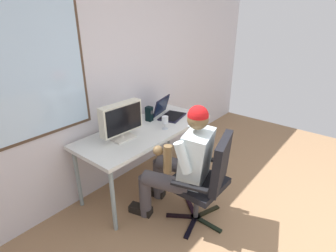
{
  "coord_description": "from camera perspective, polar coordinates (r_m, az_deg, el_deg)",
  "views": [
    {
      "loc": [
        -1.82,
        0.07,
        1.94
      ],
      "look_at": [
        0.03,
        1.57,
        0.9
      ],
      "focal_mm": 28.31,
      "sensor_mm": 36.0,
      "label": 1
    }
  ],
  "objects": [
    {
      "name": "laptop",
      "position": [
        3.29,
        -0.14,
        3.11
      ],
      "size": [
        0.41,
        0.38,
        0.24
      ],
      "color": "black",
      "rests_on": "desk"
    },
    {
      "name": "desk",
      "position": [
        3.0,
        -4.72,
        -1.5
      ],
      "size": [
        1.62,
        0.68,
        0.73
      ],
      "color": "gray",
      "rests_on": "ground"
    },
    {
      "name": "crt_monitor",
      "position": [
        2.7,
        -10.05,
        1.46
      ],
      "size": [
        0.47,
        0.2,
        0.38
      ],
      "color": "beige",
      "rests_on": "desk"
    },
    {
      "name": "person_seated",
      "position": [
        2.54,
        3.0,
        -7.59
      ],
      "size": [
        0.65,
        0.85,
        1.21
      ],
      "color": "#484348",
      "rests_on": "ground"
    },
    {
      "name": "wine_glass",
      "position": [
        2.92,
        -0.66,
        1.15
      ],
      "size": [
        0.07,
        0.07,
        0.15
      ],
      "color": "silver",
      "rests_on": "desk"
    },
    {
      "name": "wall_rear",
      "position": [
        2.99,
        -12.85,
        9.87
      ],
      "size": [
        5.96,
        0.08,
        2.5
      ],
      "color": "silver",
      "rests_on": "ground"
    },
    {
      "name": "office_chair",
      "position": [
        2.52,
        8.61,
        -10.61
      ],
      "size": [
        0.63,
        0.57,
        0.94
      ],
      "color": "black",
      "rests_on": "ground"
    },
    {
      "name": "desk_speaker",
      "position": [
        3.16,
        -4.07,
        2.63
      ],
      "size": [
        0.08,
        0.09,
        0.17
      ],
      "color": "black",
      "rests_on": "desk"
    }
  ]
}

